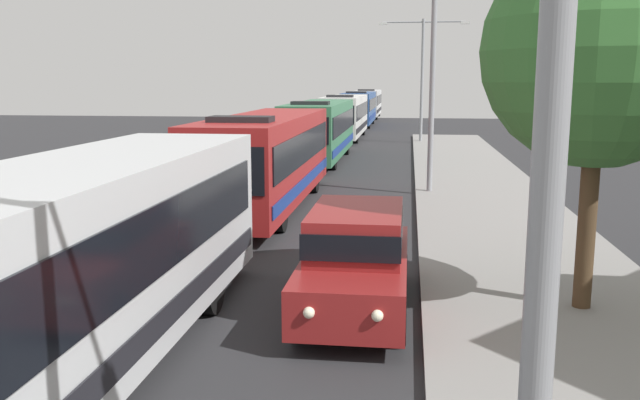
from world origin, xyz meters
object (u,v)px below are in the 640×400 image
(bus_rear, at_px, (359,107))
(bus_tail_end, at_px, (368,103))
(bus_lead, at_px, (54,273))
(bus_middle, at_px, (320,129))
(white_suv, at_px, (356,256))
(roadside_tree, at_px, (599,52))
(bus_second_in_line, at_px, (267,157))
(streetlamp_far, at_px, (422,67))
(streetlamp_mid, at_px, (434,39))
(bus_fourth_in_line, at_px, (345,115))

(bus_rear, distance_m, bus_tail_end, 13.57)
(bus_lead, bearing_deg, bus_middle, 90.00)
(white_suv, bearing_deg, bus_lead, -133.78)
(white_suv, bearing_deg, bus_rear, 94.16)
(bus_middle, xyz_separation_m, bus_rear, (-0.00, 27.71, -0.00))
(roadside_tree, bearing_deg, bus_middle, 108.81)
(roadside_tree, bearing_deg, bus_second_in_line, 129.29)
(bus_middle, xyz_separation_m, streetlamp_far, (5.40, 11.01, 3.37))
(bus_tail_end, xyz_separation_m, roadside_tree, (7.77, -64.09, 2.97))
(streetlamp_mid, bearing_deg, bus_rear, 98.14)
(bus_tail_end, height_order, white_suv, bus_tail_end)
(bus_tail_end, bearing_deg, streetlamp_mid, -83.99)
(bus_second_in_line, xyz_separation_m, bus_tail_end, (-0.00, 54.59, -0.00))
(bus_second_in_line, distance_m, roadside_tree, 12.62)
(bus_tail_end, bearing_deg, bus_fourth_in_line, -90.00)
(bus_rear, height_order, bus_tail_end, same)
(bus_middle, distance_m, bus_rear, 27.71)
(bus_lead, distance_m, streetlamp_far, 38.50)
(white_suv, height_order, streetlamp_mid, streetlamp_mid)
(bus_lead, bearing_deg, white_suv, 46.22)
(roadside_tree, bearing_deg, white_suv, -175.80)
(bus_second_in_line, bearing_deg, bus_middle, 90.00)
(bus_fourth_in_line, xyz_separation_m, streetlamp_far, (5.40, -2.79, 3.37))
(bus_lead, height_order, bus_rear, same)
(white_suv, xyz_separation_m, streetlamp_far, (1.70, 34.11, 4.03))
(white_suv, height_order, roadside_tree, roadside_tree)
(streetlamp_far, bearing_deg, roadside_tree, -85.99)
(bus_middle, xyz_separation_m, bus_tail_end, (-0.00, 41.28, -0.00))
(bus_fourth_in_line, relative_size, bus_tail_end, 1.04)
(bus_rear, xyz_separation_m, streetlamp_mid, (5.40, -37.74, 3.93))
(bus_middle, relative_size, bus_tail_end, 1.02)
(bus_fourth_in_line, height_order, streetlamp_mid, streetlamp_mid)
(bus_lead, relative_size, white_suv, 2.46)
(bus_fourth_in_line, distance_m, bus_rear, 13.91)
(streetlamp_far, bearing_deg, bus_lead, -98.09)
(bus_tail_end, bearing_deg, bus_lead, -90.00)
(bus_rear, xyz_separation_m, bus_tail_end, (-0.00, 13.57, -0.00))
(streetlamp_mid, bearing_deg, bus_middle, 118.31)
(bus_tail_end, bearing_deg, streetlamp_far, -79.89)
(bus_lead, xyz_separation_m, roadside_tree, (7.77, 4.16, 2.97))
(streetlamp_far, bearing_deg, white_suv, -92.85)
(bus_second_in_line, distance_m, bus_middle, 13.31)
(bus_lead, height_order, bus_second_in_line, same)
(bus_fourth_in_line, bearing_deg, bus_rear, 90.00)
(streetlamp_mid, bearing_deg, streetlamp_far, 90.00)
(bus_second_in_line, relative_size, bus_middle, 1.01)
(bus_rear, bearing_deg, white_suv, -85.84)
(bus_second_in_line, bearing_deg, streetlamp_mid, 31.33)
(bus_rear, bearing_deg, bus_lead, -90.00)
(streetlamp_far, bearing_deg, streetlamp_mid, -90.00)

